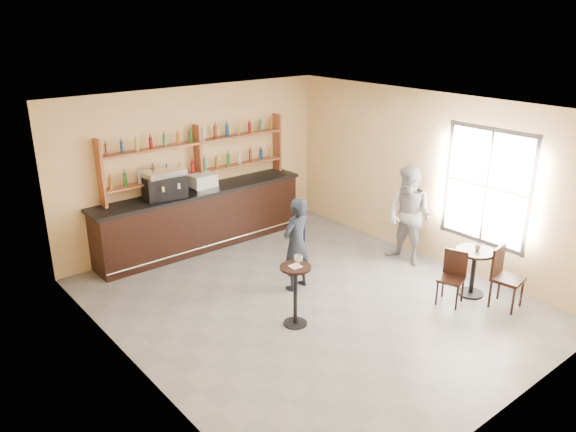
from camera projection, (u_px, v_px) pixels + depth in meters
floor at (309, 302)px, 9.33m from camera, size 7.00×7.00×0.00m
ceiling at (312, 109)px, 8.23m from camera, size 7.00×7.00×0.00m
wall_back at (195, 166)px, 11.32m from camera, size 7.00×0.00×7.00m
wall_front at (519, 293)px, 6.24m from camera, size 7.00×0.00×7.00m
wall_left at (131, 263)px, 6.99m from camera, size 0.00×7.00×7.00m
wall_right at (429, 177)px, 10.57m from camera, size 0.00×7.00×7.00m
window_pane at (487, 187)px, 9.66m from camera, size 0.00×2.00×2.00m
window_frame at (487, 187)px, 9.66m from camera, size 0.04×1.70×2.10m
shelf_unit at (198, 158)px, 11.15m from camera, size 4.00×0.26×1.40m
liquor_bottles at (198, 149)px, 11.09m from camera, size 3.68×0.10×1.00m
bar_counter at (202, 218)px, 11.33m from camera, size 4.50×0.88×1.22m
espresso_machine at (164, 184)px, 10.57m from camera, size 0.82×0.60×0.54m
pastry_case at (203, 182)px, 11.11m from camera, size 0.51×0.41×0.30m
pedestal_table at (295, 296)px, 8.50m from camera, size 0.57×0.57×0.98m
napkin at (296, 266)px, 8.33m from camera, size 0.17×0.17×0.00m
donut at (296, 265)px, 8.32m from camera, size 0.13×0.13×0.04m
cup_pedestal at (298, 258)px, 8.47m from camera, size 0.17×0.17×0.10m
man_main at (296, 244)px, 9.53m from camera, size 0.65×0.48×1.65m
cafe_table at (473, 272)px, 9.45m from camera, size 0.80×0.80×0.82m
cup_cafe at (478, 247)px, 9.32m from camera, size 0.12×0.12×0.09m
chair_west at (451, 279)px, 9.14m from camera, size 0.49×0.49×0.89m
chair_south at (508, 279)px, 9.01m from camera, size 0.50×0.50×1.02m
patron_second at (409, 216)px, 10.50m from camera, size 0.77×0.96×1.89m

